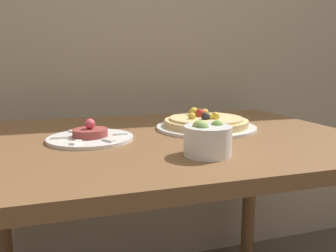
# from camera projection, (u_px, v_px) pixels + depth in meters

# --- Properties ---
(dining_table) EXTENTS (1.18, 0.83, 0.76)m
(dining_table) POSITION_uv_depth(u_px,v_px,m) (162.00, 169.00, 1.01)
(dining_table) COLOR brown
(dining_table) RESTS_ON ground_plane
(pizza_plate) EXTENTS (0.33, 0.33, 0.07)m
(pizza_plate) POSITION_uv_depth(u_px,v_px,m) (206.00, 123.00, 1.09)
(pizza_plate) COLOR white
(pizza_plate) RESTS_ON dining_table
(tartare_plate) EXTENTS (0.24, 0.24, 0.06)m
(tartare_plate) POSITION_uv_depth(u_px,v_px,m) (90.00, 136.00, 0.92)
(tartare_plate) COLOR white
(tartare_plate) RESTS_ON dining_table
(small_bowl) EXTENTS (0.11, 0.11, 0.09)m
(small_bowl) POSITION_uv_depth(u_px,v_px,m) (207.00, 139.00, 0.76)
(small_bowl) COLOR white
(small_bowl) RESTS_ON dining_table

